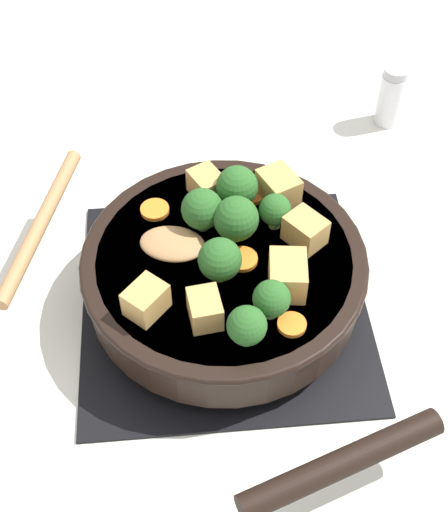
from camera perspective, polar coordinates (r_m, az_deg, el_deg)
The scene contains 22 objects.
ground_plane at distance 0.79m, azimuth 0.00°, elevation -3.77°, with size 2.40×2.40×0.00m, color silver.
front_burner_grate at distance 0.78m, azimuth 0.00°, elevation -3.25°, with size 0.31×0.31×0.03m.
skillet_pan at distance 0.74m, azimuth 0.10°, elevation -1.34°, with size 0.32×0.42×0.05m.
wooden_spoon at distance 0.75m, azimuth -9.93°, elevation 1.85°, with size 0.21×0.21×0.02m.
tofu_cube_center_large at distance 0.69m, azimuth 5.10°, elevation -1.56°, with size 0.04×0.04×0.04m, color tan.
tofu_cube_near_handle at distance 0.68m, azimuth -6.26°, elevation -3.53°, with size 0.04×0.03×0.03m, color tan.
tofu_cube_east_chunk at distance 0.77m, azimuth 4.37°, elevation 5.47°, with size 0.04×0.03×0.03m, color tan.
tofu_cube_west_chunk at distance 0.78m, azimuth -1.41°, elevation 5.72°, with size 0.04×0.03×0.03m, color tan.
tofu_cube_back_piece at distance 0.73m, azimuth 6.52°, elevation 2.06°, with size 0.04×0.03×0.03m, color tan.
tofu_cube_front_piece at distance 0.67m, azimuth -1.54°, elevation -4.26°, with size 0.04×0.03×0.03m, color tan.
broccoli_floret_near_spoon at distance 0.76m, azimuth 1.05°, elevation 5.56°, with size 0.04×0.04×0.05m.
broccoli_floret_center_top at distance 0.66m, azimuth 3.83°, elevation -3.46°, with size 0.04×0.04×0.04m.
broccoli_floret_east_rim at distance 0.73m, azimuth -1.76°, elevation 3.75°, with size 0.04×0.04×0.05m.
broccoli_floret_west_rim at distance 0.72m, azimuth 0.98°, elevation 2.98°, with size 0.05×0.05×0.05m.
broccoli_floret_north_edge at distance 0.64m, azimuth 1.84°, elevation -5.61°, with size 0.04×0.04×0.04m.
broccoli_floret_south_cluster at distance 0.69m, azimuth -0.33°, elevation -0.31°, with size 0.04×0.04×0.05m.
broccoli_floret_mid_floret at distance 0.74m, azimuth 4.11°, elevation 3.68°, with size 0.03×0.03×0.04m.
carrot_slice_orange_thin at distance 0.72m, azimuth 1.47°, elevation -0.26°, with size 0.03×0.03×0.01m, color orange.
carrot_slice_near_center at distance 0.77m, azimuth -5.56°, elevation 3.70°, with size 0.03×0.03×0.01m, color orange.
carrot_slice_edge_slice at distance 0.68m, azimuth 5.45°, elevation -5.49°, with size 0.03×0.03×0.01m, color orange.
carrot_slice_under_broccoli at distance 0.79m, azimuth 2.24°, elevation 5.00°, with size 0.03×0.03×0.01m, color orange.
salt_shaker at distance 1.01m, azimuth 13.25°, elevation 12.35°, with size 0.04×0.04×0.09m.
Camera 1 is at (0.04, 0.47, 0.63)m, focal length 50.00 mm.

